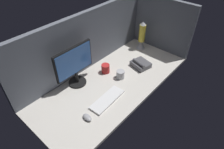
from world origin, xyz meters
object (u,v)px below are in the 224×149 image
monitor (75,65)px  desk_phone (140,64)px  mug_steel (120,74)px  mouse (87,117)px  mug_red_plastic (106,68)px  keyboard (107,100)px  lava_lamp (142,37)px

monitor → desk_phone: 76.14cm
mug_steel → mouse: bearing=-167.9°
desk_phone → mug_steel: bearing=171.4°
mug_steel → desk_phone: (30.31, -4.58, -1.26)cm
mug_red_plastic → desk_phone: mug_red_plastic is taller
mouse → mug_steel: (59.83, 12.87, 2.75)cm
monitor → mouse: 52.72cm
monitor → mouse: (-24.56, -41.38, -21.54)cm
mouse → monitor: bearing=65.4°
keyboard → lava_lamp: lava_lamp is taller
monitor → lava_lamp: 99.85cm
mouse → desk_phone: size_ratio=0.43×
mug_red_plastic → mouse: bearing=-151.1°
mug_steel → desk_phone: mug_steel is taller
mug_steel → desk_phone: size_ratio=0.40×
keyboard → lava_lamp: size_ratio=1.03×
keyboard → lava_lamp: 102.24cm
mouse → mug_red_plastic: (56.69, 31.25, 3.11)cm
lava_lamp → mug_steel: bearing=-164.1°
mouse → desk_phone: (90.14, 8.29, 1.49)cm
monitor → mouse: monitor is taller
monitor → desk_phone: monitor is taller
mouse → mug_steel: size_ratio=1.08×
mug_red_plastic → desk_phone: (33.45, -22.96, -1.62)cm
keyboard → mug_red_plastic: bearing=41.9°
mug_red_plastic → mug_steel: size_ratio=1.08×
monitor → mug_red_plastic: (32.13, -10.13, -18.43)cm
keyboard → mug_steel: size_ratio=4.16×
mug_red_plastic → desk_phone: 40.60cm
keyboard → lava_lamp: bearing=14.1°
keyboard → mug_steel: (33.13, 11.40, 3.45)cm
keyboard → mouse: size_ratio=3.85×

